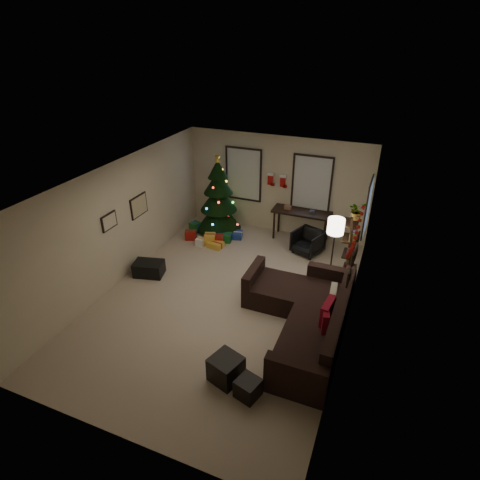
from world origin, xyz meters
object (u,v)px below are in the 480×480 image
(christmas_tree, at_px, (219,201))
(bookshelf, at_px, (351,250))
(desk, at_px, (302,215))
(sofa, at_px, (306,316))
(desk_chair, at_px, (308,242))

(christmas_tree, xyz_separation_m, bookshelf, (3.73, -1.15, -0.12))
(desk, relative_size, bookshelf, 0.92)
(sofa, relative_size, bookshelf, 1.79)
(christmas_tree, bearing_deg, bookshelf, -17.18)
(bookshelf, bearing_deg, sofa, -104.13)
(bookshelf, bearing_deg, desk_chair, 141.72)
(christmas_tree, relative_size, desk, 1.46)
(bookshelf, bearing_deg, desk, 133.96)
(christmas_tree, distance_m, desk_chair, 2.68)
(christmas_tree, distance_m, sofa, 4.53)
(christmas_tree, relative_size, bookshelf, 1.35)
(sofa, distance_m, desk_chair, 2.93)
(desk, bearing_deg, sofa, -74.05)
(bookshelf, bearing_deg, christmas_tree, 162.82)
(desk, xyz_separation_m, bookshelf, (1.49, -1.55, 0.08))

